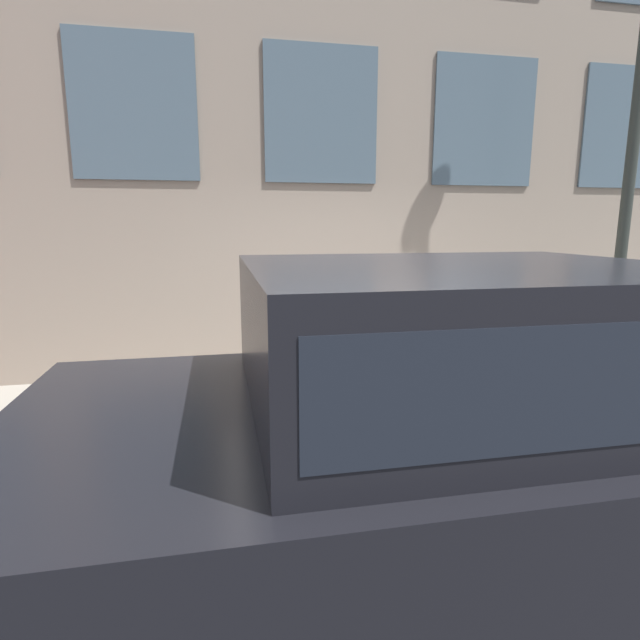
% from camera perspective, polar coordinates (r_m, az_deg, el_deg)
% --- Properties ---
extents(ground_plane, '(80.00, 80.00, 0.00)m').
position_cam_1_polar(ground_plane, '(4.40, 6.33, -15.22)').
color(ground_plane, '#2D2D30').
extents(sidewalk, '(2.30, 60.00, 0.12)m').
position_cam_1_polar(sidewalk, '(5.39, 2.59, -9.43)').
color(sidewalk, '#A8A093').
rests_on(sidewalk, ground_plane).
extents(building_facade, '(0.33, 40.00, 7.08)m').
position_cam_1_polar(building_facade, '(6.52, -0.16, 25.24)').
color(building_facade, gray).
rests_on(building_facade, ground_plane).
extents(fire_hydrant, '(0.28, 0.41, 0.83)m').
position_cam_1_polar(fire_hydrant, '(4.71, 3.58, -6.20)').
color(fire_hydrant, red).
rests_on(fire_hydrant, sidewalk).
extents(person, '(0.26, 0.17, 1.08)m').
position_cam_1_polar(person, '(5.05, -3.33, -2.45)').
color(person, '#232328').
rests_on(person, sidewalk).
extents(parked_car_charcoal_near, '(2.06, 4.37, 1.74)m').
position_cam_1_polar(parked_car_charcoal_near, '(2.70, 15.42, -10.47)').
color(parked_car_charcoal_near, black).
rests_on(parked_car_charcoal_near, ground_plane).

